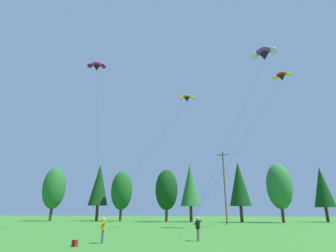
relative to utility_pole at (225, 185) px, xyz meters
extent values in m
cylinder|color=#472D19|center=(-37.88, 9.90, -4.91)|extent=(0.59, 0.59, 2.97)
ellipsoid|color=#236628|center=(-37.88, 9.90, 0.81)|extent=(5.00, 5.00, 9.31)
cylinder|color=#472D19|center=(-28.25, 12.64, -4.72)|extent=(0.63, 0.63, 3.34)
cone|color=#0F3D14|center=(-28.25, 12.64, 1.71)|extent=(4.43, 4.43, 9.52)
cylinder|color=#472D19|center=(-22.32, 11.68, -5.03)|extent=(0.57, 0.57, 2.72)
ellipsoid|color=#19561E|center=(-22.32, 11.68, 0.20)|extent=(4.73, 4.73, 8.52)
cylinder|color=#472D19|center=(-11.65, 9.14, -5.06)|extent=(0.57, 0.57, 2.66)
ellipsoid|color=#0F3D14|center=(-11.65, 9.14, 0.06)|extent=(4.67, 4.67, 8.34)
cylinder|color=#472D19|center=(-6.67, 10.14, -4.84)|extent=(0.61, 0.61, 3.11)
cone|color=#2D7033|center=(-6.67, 10.14, 1.14)|extent=(4.23, 4.23, 8.85)
cylinder|color=#472D19|center=(3.34, 9.23, -4.85)|extent=(0.61, 0.61, 3.10)
cone|color=#0F3D14|center=(3.34, 9.23, 1.11)|extent=(4.22, 4.22, 8.82)
cylinder|color=#472D19|center=(10.94, 8.59, -4.98)|extent=(0.58, 0.58, 2.82)
ellipsoid|color=#2D7033|center=(10.94, 8.59, 0.44)|extent=(4.84, 4.84, 8.84)
cylinder|color=#472D19|center=(20.53, 13.31, -4.96)|extent=(0.59, 0.59, 2.88)
cone|color=#0F3D14|center=(20.53, 13.31, 0.58)|extent=(4.03, 4.03, 8.19)
cylinder|color=brown|center=(0.00, 0.00, -0.27)|extent=(0.26, 0.26, 12.25)
cube|color=brown|center=(0.00, 0.00, 5.25)|extent=(2.20, 0.14, 0.14)
cylinder|color=#4C4C51|center=(-9.86, -28.86, -5.98)|extent=(0.16, 0.16, 0.84)
cylinder|color=#4C4C51|center=(-9.92, -28.66, -5.98)|extent=(0.16, 0.16, 0.84)
cube|color=orange|center=(-9.89, -28.76, -5.26)|extent=(0.34, 0.43, 0.60)
sphere|color=tan|center=(-9.89, -28.76, -4.82)|extent=(0.22, 0.22, 0.22)
cylinder|color=orange|center=(-9.82, -28.99, -5.10)|extent=(0.53, 0.23, 0.35)
cylinder|color=orange|center=(-9.95, -28.53, -5.10)|extent=(0.53, 0.23, 0.35)
cylinder|color=#4C4C51|center=(-3.47, -26.32, -5.98)|extent=(0.16, 0.16, 0.84)
cylinder|color=#4C4C51|center=(-3.42, -26.12, -5.98)|extent=(0.16, 0.16, 0.84)
cube|color=black|center=(-3.45, -26.22, -5.26)|extent=(0.33, 0.43, 0.60)
sphere|color=tan|center=(-3.45, -26.22, -4.82)|extent=(0.22, 0.22, 0.22)
cylinder|color=black|center=(-3.51, -26.45, -5.10)|extent=(0.53, 0.22, 0.35)
cylinder|color=black|center=(-3.38, -25.99, -5.10)|extent=(0.53, 0.22, 0.35)
ellipsoid|color=#D12893|center=(-18.46, -14.38, 16.81)|extent=(1.79, 1.36, 0.84)
ellipsoid|color=#66144C|center=(-17.49, -14.14, 16.52)|extent=(1.07, 1.01, 0.97)
ellipsoid|color=#66144C|center=(-19.44, -14.63, 16.52)|extent=(0.90, 1.01, 0.97)
cone|color=black|center=(-18.49, -14.29, 16.19)|extent=(1.09, 1.09, 0.77)
cylinder|color=black|center=(-14.36, -21.58, 5.51)|extent=(8.28, 14.58, 20.59)
ellipsoid|color=red|center=(9.14, -8.87, 15.68)|extent=(1.84, 1.66, 0.85)
ellipsoid|color=yellow|center=(9.97, -9.40, 15.41)|extent=(1.02, 1.09, 0.97)
ellipsoid|color=yellow|center=(8.31, -8.35, 15.41)|extent=(1.06, 1.07, 0.97)
cone|color=black|center=(9.19, -8.80, 15.08)|extent=(1.22, 1.22, 0.75)
cylinder|color=black|center=(2.70, -17.47, 4.96)|extent=(12.99, 17.34, 19.49)
ellipsoid|color=orange|center=(-5.28, -10.83, 12.17)|extent=(1.39, 0.81, 0.60)
ellipsoid|color=yellow|center=(-4.43, -10.79, 11.93)|extent=(0.82, 0.68, 0.73)
ellipsoid|color=yellow|center=(-6.14, -10.86, 11.93)|extent=(0.79, 0.67, 0.73)
cone|color=black|center=(-5.28, -10.76, 11.65)|extent=(0.80, 0.80, 0.66)
cylinder|color=black|center=(-7.75, -19.81, 3.27)|extent=(4.95, 18.11, 16.10)
ellipsoid|color=purple|center=(6.31, -11.75, 18.24)|extent=(2.68, 2.38, 1.02)
ellipsoid|color=silver|center=(7.58, -12.31, 17.85)|extent=(1.54, 1.64, 1.23)
ellipsoid|color=silver|center=(5.04, -11.19, 17.85)|extent=(1.65, 1.71, 1.23)
cone|color=black|center=(6.37, -11.61, 17.39)|extent=(1.64, 1.64, 1.07)
cylinder|color=black|center=(1.29, -18.87, 6.04)|extent=(10.17, 14.53, 21.64)
cube|color=maroon|center=(-10.91, -30.67, -6.20)|extent=(0.39, 0.35, 0.40)
camera|label=1|loc=(-2.32, -47.58, -4.28)|focal=28.46mm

